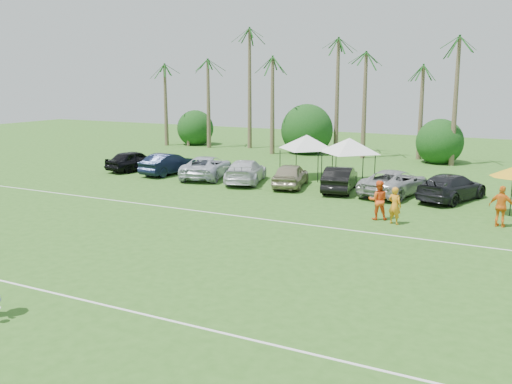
% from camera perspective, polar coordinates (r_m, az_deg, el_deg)
% --- Properties ---
extents(field_lines, '(80.00, 12.10, 0.01)m').
position_cam_1_polar(field_lines, '(24.32, -9.41, -5.29)').
color(field_lines, white).
rests_on(field_lines, ground).
extents(palm_tree_0, '(2.40, 2.40, 8.90)m').
position_cam_1_polar(palm_tree_0, '(60.52, -9.35, 11.78)').
color(palm_tree_0, brown).
rests_on(palm_tree_0, ground).
extents(palm_tree_1, '(2.40, 2.40, 9.90)m').
position_cam_1_polar(palm_tree_1, '(57.69, -5.29, 12.77)').
color(palm_tree_1, brown).
rests_on(palm_tree_1, ground).
extents(palm_tree_2, '(2.40, 2.40, 10.90)m').
position_cam_1_polar(palm_tree_2, '(55.18, -0.80, 13.77)').
color(palm_tree_2, brown).
rests_on(palm_tree_2, ground).
extents(palm_tree_3, '(2.40, 2.40, 11.90)m').
position_cam_1_polar(palm_tree_3, '(53.44, 3.10, 14.75)').
color(palm_tree_3, brown).
rests_on(palm_tree_3, ground).
extents(palm_tree_4, '(2.40, 2.40, 8.90)m').
position_cam_1_polar(palm_tree_4, '(51.83, 7.19, 11.92)').
color(palm_tree_4, brown).
rests_on(palm_tree_4, ground).
extents(palm_tree_5, '(2.40, 2.40, 9.90)m').
position_cam_1_polar(palm_tree_5, '(50.58, 11.57, 12.79)').
color(palm_tree_5, brown).
rests_on(palm_tree_5, ground).
extents(palm_tree_6, '(2.40, 2.40, 10.90)m').
position_cam_1_polar(palm_tree_6, '(49.65, 16.17, 13.60)').
color(palm_tree_6, brown).
rests_on(palm_tree_6, ground).
extents(palm_tree_7, '(2.40, 2.40, 11.90)m').
position_cam_1_polar(palm_tree_7, '(49.04, 20.95, 14.34)').
color(palm_tree_7, brown).
rests_on(palm_tree_7, ground).
extents(bush_tree_0, '(4.00, 4.00, 4.00)m').
position_cam_1_polar(bush_tree_0, '(59.82, -6.28, 6.41)').
color(bush_tree_0, brown).
rests_on(bush_tree_0, ground).
extents(bush_tree_1, '(4.00, 4.00, 4.00)m').
position_cam_1_polar(bush_tree_1, '(53.73, 5.40, 5.87)').
color(bush_tree_1, brown).
rests_on(bush_tree_1, ground).
extents(bush_tree_2, '(4.00, 4.00, 4.00)m').
position_cam_1_polar(bush_tree_2, '(50.47, 18.17, 5.00)').
color(bush_tree_2, brown).
rests_on(bush_tree_2, ground).
extents(sideline_player_a, '(0.76, 0.60, 1.82)m').
position_cam_1_polar(sideline_player_a, '(28.04, 13.70, -1.33)').
color(sideline_player_a, orange).
rests_on(sideline_player_a, ground).
extents(sideline_player_b, '(1.15, 1.02, 1.96)m').
position_cam_1_polar(sideline_player_b, '(28.73, 12.12, -0.81)').
color(sideline_player_b, '#F8571B').
rests_on(sideline_player_b, ground).
extents(sideline_player_c, '(1.22, 0.69, 1.97)m').
position_cam_1_polar(sideline_player_c, '(29.09, 23.35, -1.34)').
color(sideline_player_c, orange).
rests_on(sideline_player_c, ground).
extents(canopy_tent_left, '(4.33, 4.33, 3.51)m').
position_cam_1_polar(canopy_tent_left, '(39.94, 5.13, 5.72)').
color(canopy_tent_left, black).
rests_on(canopy_tent_left, ground).
extents(canopy_tent_right, '(4.30, 4.30, 3.49)m').
position_cam_1_polar(canopy_tent_right, '(38.37, 9.34, 5.35)').
color(canopy_tent_right, black).
rests_on(canopy_tent_right, ground).
extents(parked_car_0, '(2.63, 4.78, 1.54)m').
position_cam_1_polar(parked_car_0, '(43.99, -12.10, 3.10)').
color(parked_car_0, black).
rests_on(parked_car_0, ground).
extents(parked_car_1, '(2.01, 4.80, 1.54)m').
position_cam_1_polar(parked_car_1, '(41.86, -8.76, 2.81)').
color(parked_car_1, black).
rests_on(parked_car_1, ground).
extents(parked_car_2, '(3.94, 6.03, 1.54)m').
position_cam_1_polar(parked_car_2, '(40.02, -4.96, 2.51)').
color(parked_car_2, silver).
rests_on(parked_car_2, ground).
extents(parked_car_3, '(3.59, 5.71, 1.54)m').
position_cam_1_polar(parked_car_3, '(38.08, -1.04, 2.09)').
color(parked_car_3, silver).
rests_on(parked_car_3, ground).
extents(parked_car_4, '(2.77, 4.81, 1.54)m').
position_cam_1_polar(parked_car_4, '(36.64, 3.47, 1.70)').
color(parked_car_4, gray).
rests_on(parked_car_4, ground).
extents(parked_car_5, '(2.47, 4.90, 1.54)m').
position_cam_1_polar(parked_car_5, '(35.56, 8.39, 1.31)').
color(parked_car_5, black).
rests_on(parked_car_5, ground).
extents(parked_car_6, '(3.51, 5.91, 1.54)m').
position_cam_1_polar(parked_car_6, '(34.96, 13.66, 0.93)').
color(parked_car_6, '#A2A2A3').
rests_on(parked_car_6, ground).
extents(parked_car_7, '(3.75, 5.72, 1.54)m').
position_cam_1_polar(parked_car_7, '(34.39, 18.99, 0.46)').
color(parked_car_7, black).
rests_on(parked_car_7, ground).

